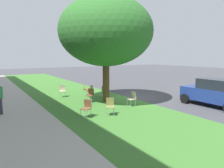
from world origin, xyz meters
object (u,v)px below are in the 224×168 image
Objects in this scene: chair_7 at (132,98)px; parked_car at (215,92)px; chair_4 at (85,89)px; chair_2 at (90,90)px; street_tree at (106,32)px; chair_6 at (87,107)px; chair_3 at (90,94)px; chair_5 at (62,90)px; chair_1 at (110,105)px; chair_0 at (105,91)px.

parked_car reaches higher than chair_7.
chair_2 is at bearing -178.66° from chair_4.
street_tree is 7.61× the size of chair_7.
parked_car is (-7.21, -5.08, 0.32)m from chair_4.
chair_3 is at bearing -29.66° from chair_6.
street_tree is 5.38m from chair_5.
chair_1 is at bearing 165.52° from chair_2.
chair_7 is at bearing 57.67° from parked_car.
chair_4 is at bearing 25.05° from chair_0.
chair_7 is (-4.58, -0.93, 0.00)m from chair_4.
chair_6 is 1.00× the size of chair_7.
parked_car is at bearing -142.24° from chair_0.
parked_car is at bearing -105.30° from chair_6.
chair_4 is 1.00× the size of chair_5.
chair_1 is 6.51m from parked_car.
street_tree is at bearing -27.00° from chair_1.
chair_6 is at bearing 138.64° from chair_0.
chair_2 is 0.82m from chair_4.
chair_2 is (1.89, 0.20, -3.98)m from street_tree.
chair_5 is (0.38, 1.66, 0.00)m from chair_4.
chair_1 and chair_4 have the same top height.
chair_4 is 4.67m from chair_7.
chair_1 is 1.00× the size of chair_6.
parked_car is (-4.50, -4.86, -3.66)m from street_tree.
chair_0 is at bearing -26.62° from street_tree.
chair_2 is 1.00× the size of chair_7.
chair_1 is 5.59m from chair_4.
chair_4 is 0.24× the size of parked_car.
chair_3 is 1.00× the size of chair_6.
chair_6 is (-5.55, 0.70, 0.00)m from chair_5.
chair_3 is at bearing 112.75° from chair_0.
chair_2 is (0.81, 0.74, 0.00)m from chair_0.
chair_6 is at bearing 133.68° from street_tree.
chair_7 is (-2.95, -0.17, 0.00)m from chair_0.
chair_2 is 1.58m from chair_3.
street_tree reaches higher than chair_2.
chair_0 is 1.10m from chair_2.
parked_car reaches higher than chair_1.
street_tree reaches higher than parked_car.
chair_4 is 1.00× the size of chair_7.
street_tree is 7.61× the size of chair_6.
chair_5 is at bearing 50.28° from chair_0.
chair_1 is 5.86m from chair_5.
parked_car reaches higher than chair_6.
chair_6 is (-3.54, 3.12, 0.00)m from chair_0.
chair_3 is 3.38m from chair_6.
chair_6 is at bearing 150.34° from chair_3.
parked_car is (-5.58, -4.32, 0.32)m from chair_0.
chair_1 is 0.24× the size of parked_car.
parked_car is at bearing -130.76° from chair_3.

